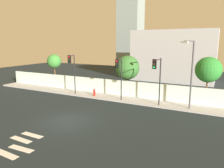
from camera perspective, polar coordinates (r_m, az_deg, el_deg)
The scene contains 14 objects.
ground_plane at distance 17.98m, azimuth -11.96°, elevation -9.86°, with size 80.00×80.00×0.00m, color black.
sidewalk at distance 24.51m, azimuth 0.24°, elevation -3.75°, with size 36.00×2.40×0.15m, color #AFAFAF.
perimeter_wall at distance 25.41m, azimuth 1.57°, elevation -0.96°, with size 36.00×0.18×1.80m, color silver.
crosswalk_marking at distance 15.15m, azimuth -23.54°, elevation -14.68°, with size 2.85×3.03×0.01m.
traffic_light_left at distance 22.16m, azimuth 1.91°, elevation 3.62°, with size 0.34×1.35×4.55m.
traffic_light_center at distance 20.48m, azimuth 12.14°, elevation 3.21°, with size 0.41×1.83×4.75m.
traffic_light_right at distance 25.33m, azimuth -10.84°, elevation 4.80°, with size 0.51×1.48×4.82m.
street_lamp_curbside at distance 20.62m, azimuth 20.61°, elevation 3.80°, with size 0.96×2.09×6.42m.
fire_hydrant at distance 25.05m, azimuth -4.83°, elevation -2.21°, with size 0.44×0.26×0.85m.
roadside_tree_leftmost at distance 32.09m, azimuth -15.43°, elevation 5.92°, with size 2.03×2.03×4.73m.
roadside_tree_midleft at distance 25.69m, azimuth 4.20°, elevation 4.45°, with size 2.94×2.94×4.87m.
roadside_tree_midright at distance 23.64m, azimuth 24.69°, elevation 3.53°, with size 2.63×2.63×4.98m.
low_building_distant at distance 37.14m, azimuth 16.29°, elevation 7.35°, with size 13.28×6.00×8.42m, color #AFAFAF.
tower_on_skyline at distance 53.31m, azimuth 5.16°, elevation 21.87°, with size 5.27×5.00×32.69m, color gray.
Camera 1 is at (10.81, -12.88, 6.36)m, focal length 33.67 mm.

